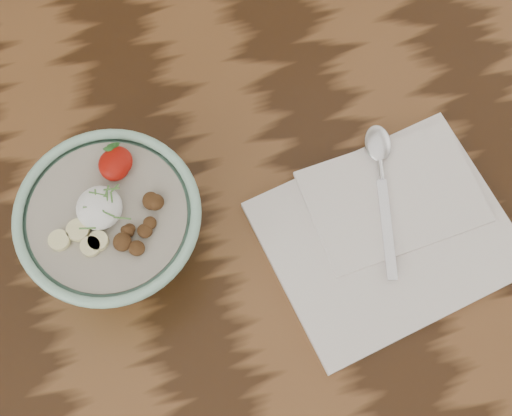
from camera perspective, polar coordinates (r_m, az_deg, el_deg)
The scene contains 4 objects.
table at distance 91.11cm, azimuth -5.68°, elevation -6.50°, with size 160.00×90.00×75.00cm.
breakfast_bowl at distance 77.80cm, azimuth -11.26°, elevation -1.49°, with size 19.32×19.32×12.63cm.
napkin at distance 83.79cm, azimuth 10.57°, elevation -1.57°, with size 30.20×25.89×1.67cm.
spoon at distance 84.97cm, azimuth 9.89°, elevation 3.49°, with size 6.81×18.96×1.00cm.
Camera 1 is at (2.57, -22.44, 153.97)cm, focal length 50.00 mm.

